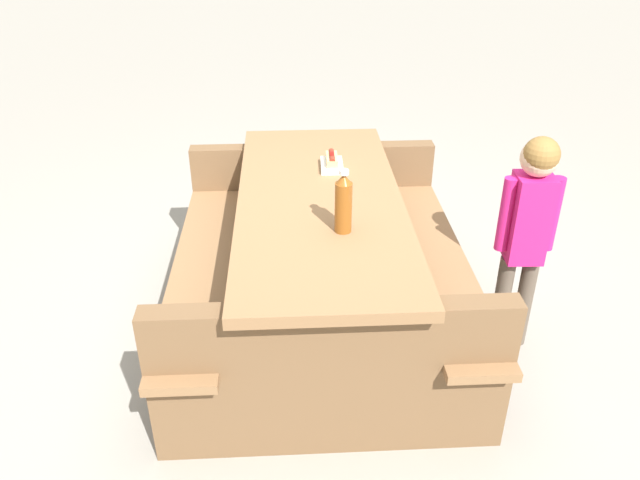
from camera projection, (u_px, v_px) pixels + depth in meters
The scene contains 5 objects.
ground_plane at pixel (320, 327), 3.29m from camera, with size 30.00×30.00×0.00m, color gray.
picnic_table at pixel (320, 254), 3.07m from camera, with size 1.92×1.56×0.75m.
soda_bottle at pixel (343, 203), 2.58m from camera, with size 0.07×0.07×0.28m.
hotdog_tray at pixel (332, 162), 3.19m from camera, with size 0.19×0.12×0.08m.
child_in_coat at pixel (528, 219), 2.84m from camera, with size 0.17×0.27×1.09m.
Camera 1 is at (-2.62, -0.10, 2.04)m, focal length 35.45 mm.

